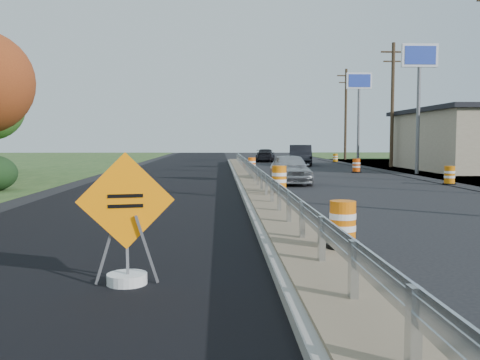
{
  "coord_description": "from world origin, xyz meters",
  "views": [
    {
      "loc": [
        -1.61,
        -16.28,
        2.14
      ],
      "look_at": [
        -1.08,
        -2.63,
        1.1
      ],
      "focal_mm": 40.0,
      "sensor_mm": 36.0,
      "label": 1
    }
  ],
  "objects_px": {
    "barrel_shoulder_near": "(450,176)",
    "car_dark_mid": "(300,155)",
    "barrel_median_near": "(343,225)",
    "barrel_shoulder_far": "(335,158)",
    "barrel_shoulder_mid": "(356,166)",
    "car_dark_far": "(265,155)",
    "caution_sign": "(127,252)",
    "barrel_median_mid": "(279,180)",
    "car_silver": "(290,169)",
    "barrel_median_far": "(252,165)"
  },
  "relations": [
    {
      "from": "barrel_shoulder_near",
      "to": "car_dark_mid",
      "type": "relative_size",
      "value": 0.17
    },
    {
      "from": "barrel_median_near",
      "to": "barrel_shoulder_far",
      "type": "bearing_deg",
      "value": 77.86
    },
    {
      "from": "barrel_shoulder_near",
      "to": "barrel_shoulder_mid",
      "type": "relative_size",
      "value": 0.98
    },
    {
      "from": "barrel_shoulder_near",
      "to": "car_dark_far",
      "type": "relative_size",
      "value": 0.21
    },
    {
      "from": "caution_sign",
      "to": "car_dark_mid",
      "type": "bearing_deg",
      "value": 65.67
    },
    {
      "from": "barrel_median_mid",
      "to": "car_dark_mid",
      "type": "relative_size",
      "value": 0.19
    },
    {
      "from": "barrel_shoulder_far",
      "to": "caution_sign",
      "type": "bearing_deg",
      "value": -106.3
    },
    {
      "from": "barrel_shoulder_mid",
      "to": "car_silver",
      "type": "bearing_deg",
      "value": -123.08
    },
    {
      "from": "barrel_median_near",
      "to": "barrel_median_far",
      "type": "relative_size",
      "value": 1.02
    },
    {
      "from": "barrel_shoulder_mid",
      "to": "car_dark_mid",
      "type": "relative_size",
      "value": 0.18
    },
    {
      "from": "caution_sign",
      "to": "car_silver",
      "type": "height_order",
      "value": "caution_sign"
    },
    {
      "from": "caution_sign",
      "to": "barrel_median_far",
      "type": "distance_m",
      "value": 24.54
    },
    {
      "from": "barrel_median_mid",
      "to": "barrel_shoulder_mid",
      "type": "bearing_deg",
      "value": 65.7
    },
    {
      "from": "barrel_median_near",
      "to": "barrel_median_far",
      "type": "distance_m",
      "value": 22.89
    },
    {
      "from": "caution_sign",
      "to": "barrel_median_near",
      "type": "distance_m",
      "value": 3.81
    },
    {
      "from": "caution_sign",
      "to": "barrel_median_far",
      "type": "xyz_separation_m",
      "value": [
        3.31,
        24.32,
        0.12
      ]
    },
    {
      "from": "caution_sign",
      "to": "barrel_shoulder_near",
      "type": "distance_m",
      "value": 20.78
    },
    {
      "from": "barrel_median_mid",
      "to": "barrel_shoulder_mid",
      "type": "distance_m",
      "value": 16.1
    },
    {
      "from": "barrel_shoulder_near",
      "to": "car_silver",
      "type": "relative_size",
      "value": 0.21
    },
    {
      "from": "barrel_median_near",
      "to": "barrel_shoulder_near",
      "type": "xyz_separation_m",
      "value": [
        8.65,
        15.41,
        -0.2
      ]
    },
    {
      "from": "barrel_median_near",
      "to": "car_silver",
      "type": "height_order",
      "value": "car_silver"
    },
    {
      "from": "barrel_median_mid",
      "to": "car_silver",
      "type": "relative_size",
      "value": 0.22
    },
    {
      "from": "barrel_shoulder_near",
      "to": "barrel_shoulder_mid",
      "type": "height_order",
      "value": "barrel_shoulder_mid"
    },
    {
      "from": "barrel_shoulder_near",
      "to": "car_dark_far",
      "type": "distance_m",
      "value": 27.05
    },
    {
      "from": "barrel_median_far",
      "to": "barrel_shoulder_far",
      "type": "height_order",
      "value": "barrel_median_far"
    },
    {
      "from": "caution_sign",
      "to": "barrel_shoulder_mid",
      "type": "relative_size",
      "value": 2.15
    },
    {
      "from": "barrel_shoulder_near",
      "to": "barrel_shoulder_far",
      "type": "xyz_separation_m",
      "value": [
        0.0,
        24.81,
        -0.04
      ]
    },
    {
      "from": "barrel_median_near",
      "to": "car_dark_mid",
      "type": "bearing_deg",
      "value": 82.56
    },
    {
      "from": "barrel_shoulder_mid",
      "to": "car_silver",
      "type": "xyz_separation_m",
      "value": [
        -5.38,
        -8.25,
        0.29
      ]
    },
    {
      "from": "barrel_median_near",
      "to": "car_dark_mid",
      "type": "distance_m",
      "value": 34.78
    },
    {
      "from": "barrel_shoulder_near",
      "to": "car_dark_far",
      "type": "xyz_separation_m",
      "value": [
        -6.42,
        26.28,
        0.18
      ]
    },
    {
      "from": "barrel_shoulder_mid",
      "to": "car_dark_mid",
      "type": "xyz_separation_m",
      "value": [
        -2.12,
        9.82,
        0.41
      ]
    },
    {
      "from": "barrel_median_near",
      "to": "barrel_shoulder_near",
      "type": "height_order",
      "value": "barrel_median_near"
    },
    {
      "from": "barrel_median_far",
      "to": "car_dark_mid",
      "type": "height_order",
      "value": "car_dark_mid"
    },
    {
      "from": "barrel_shoulder_near",
      "to": "barrel_shoulder_mid",
      "type": "distance_m",
      "value": 9.47
    },
    {
      "from": "barrel_median_far",
      "to": "barrel_shoulder_near",
      "type": "height_order",
      "value": "barrel_median_far"
    },
    {
      "from": "caution_sign",
      "to": "car_dark_mid",
      "type": "xyz_separation_m",
      "value": [
        8.03,
        35.92,
        0.35
      ]
    },
    {
      "from": "barrel_shoulder_far",
      "to": "car_silver",
      "type": "distance_m",
      "value": 24.93
    },
    {
      "from": "barrel_median_mid",
      "to": "barrel_shoulder_far",
      "type": "distance_m",
      "value": 31.44
    },
    {
      "from": "barrel_median_near",
      "to": "car_dark_far",
      "type": "distance_m",
      "value": 41.75
    },
    {
      "from": "caution_sign",
      "to": "barrel_median_far",
      "type": "relative_size",
      "value": 2.39
    },
    {
      "from": "barrel_shoulder_mid",
      "to": "barrel_shoulder_far",
      "type": "distance_m",
      "value": 15.68
    },
    {
      "from": "barrel_median_mid",
      "to": "car_dark_mid",
      "type": "xyz_separation_m",
      "value": [
        4.51,
        24.5,
        0.15
      ]
    },
    {
      "from": "car_dark_mid",
      "to": "barrel_shoulder_near",
      "type": "bearing_deg",
      "value": -69.81
    },
    {
      "from": "barrel_shoulder_near",
      "to": "car_dark_far",
      "type": "height_order",
      "value": "car_dark_far"
    },
    {
      "from": "barrel_shoulder_mid",
      "to": "car_dark_mid",
      "type": "height_order",
      "value": "car_dark_mid"
    },
    {
      "from": "caution_sign",
      "to": "barrel_shoulder_near",
      "type": "height_order",
      "value": "caution_sign"
    },
    {
      "from": "barrel_median_mid",
      "to": "barrel_shoulder_near",
      "type": "xyz_separation_m",
      "value": [
        8.65,
        5.42,
        -0.26
      ]
    },
    {
      "from": "barrel_shoulder_near",
      "to": "car_dark_far",
      "type": "bearing_deg",
      "value": 103.72
    },
    {
      "from": "car_dark_mid",
      "to": "car_dark_far",
      "type": "relative_size",
      "value": 1.21
    }
  ]
}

